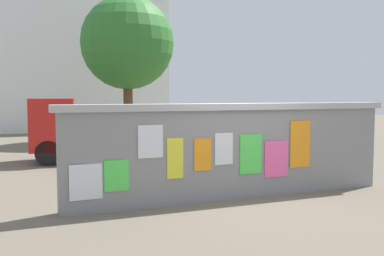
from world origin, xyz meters
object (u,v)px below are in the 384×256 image
(bicycle_near, at_px, (227,152))
(auto_rickshaw_truck, at_px, (88,131))
(person_walking, at_px, (220,138))
(tree_roadside, at_px, (127,43))
(motorcycle, at_px, (125,161))
(bicycle_far, at_px, (203,145))

(bicycle_near, bearing_deg, auto_rickshaw_truck, 148.43)
(person_walking, distance_m, tree_roadside, 10.02)
(bicycle_near, xyz_separation_m, tree_roadside, (-1.03, 7.44, 3.78))
(motorcycle, xyz_separation_m, bicycle_near, (3.20, 1.27, -0.10))
(auto_rickshaw_truck, relative_size, tree_roadside, 0.61)
(tree_roadside, bearing_deg, auto_rickshaw_truck, -115.03)
(auto_rickshaw_truck, distance_m, bicycle_near, 4.14)
(motorcycle, bearing_deg, bicycle_far, 43.42)
(motorcycle, bearing_deg, tree_roadside, 76.03)
(auto_rickshaw_truck, height_order, bicycle_near, auto_rickshaw_truck)
(motorcycle, xyz_separation_m, person_walking, (2.01, -0.80, 0.52))
(auto_rickshaw_truck, distance_m, motorcycle, 3.46)
(bicycle_near, xyz_separation_m, bicycle_far, (0.05, 1.80, 0.00))
(auto_rickshaw_truck, bearing_deg, bicycle_near, -31.57)
(auto_rickshaw_truck, xyz_separation_m, tree_roadside, (2.47, 5.29, 3.25))
(bicycle_far, xyz_separation_m, tree_roadside, (-1.08, 5.64, 3.78))
(motorcycle, height_order, bicycle_near, bicycle_near)
(motorcycle, bearing_deg, person_walking, -21.65)
(motorcycle, relative_size, bicycle_near, 1.11)
(motorcycle, relative_size, tree_roadside, 0.31)
(bicycle_near, height_order, person_walking, person_walking)
(auto_rickshaw_truck, xyz_separation_m, bicycle_far, (3.55, -0.35, -0.54))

